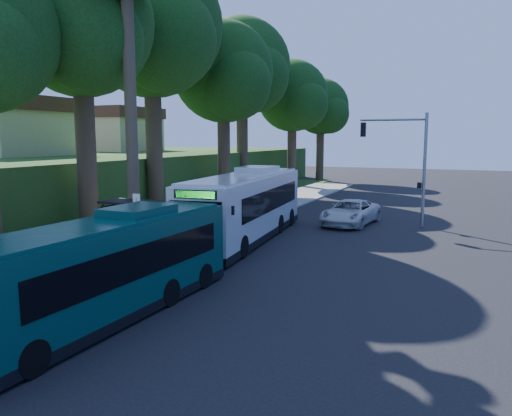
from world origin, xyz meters
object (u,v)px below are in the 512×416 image
at_px(bus_shelter, 133,216).
at_px(teal_bus, 103,268).
at_px(white_bus, 246,205).
at_px(pickup, 350,212).

height_order(bus_shelter, teal_bus, teal_bus).
xyz_separation_m(white_bus, pickup, (4.21, 6.75, -1.10)).
distance_m(white_bus, pickup, 8.03).
bearing_deg(pickup, bus_shelter, -117.16).
xyz_separation_m(bus_shelter, white_bus, (3.56, 5.25, 0.07)).
height_order(bus_shelter, white_bus, white_bus).
xyz_separation_m(white_bus, teal_bus, (1.10, -12.84, -0.28)).
relative_size(bus_shelter, teal_bus, 0.29).
height_order(bus_shelter, pickup, bus_shelter).
bearing_deg(pickup, white_bus, -116.17).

